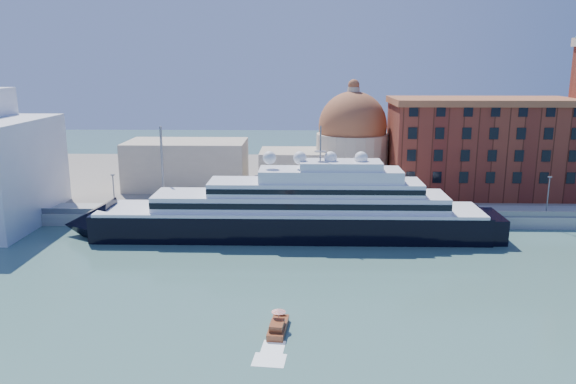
{
  "coord_description": "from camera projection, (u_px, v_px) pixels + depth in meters",
  "views": [
    {
      "loc": [
        9.32,
        -82.37,
        33.42
      ],
      "look_at": [
        6.83,
        18.0,
        10.17
      ],
      "focal_mm": 35.0,
      "sensor_mm": 36.0,
      "label": 1
    }
  ],
  "objects": [
    {
      "name": "ground",
      "position": [
        242.0,
        281.0,
        87.99
      ],
      "size": [
        400.0,
        400.0,
        0.0
      ],
      "primitive_type": "plane",
      "color": "#3A655C",
      "rests_on": "ground"
    },
    {
      "name": "superyacht",
      "position": [
        278.0,
        215.0,
        109.28
      ],
      "size": [
        85.28,
        11.82,
        25.49
      ],
      "color": "black",
      "rests_on": "ground"
    },
    {
      "name": "quay_fence",
      "position": [
        256.0,
        213.0,
        116.02
      ],
      "size": [
        180.0,
        0.1,
        1.2
      ],
      "primitive_type": "cube",
      "color": "slate",
      "rests_on": "quay"
    },
    {
      "name": "warehouse",
      "position": [
        480.0,
        146.0,
        134.26
      ],
      "size": [
        43.0,
        19.0,
        23.25
      ],
      "color": "maroon",
      "rests_on": "land"
    },
    {
      "name": "church",
      "position": [
        290.0,
        154.0,
        141.58
      ],
      "size": [
        66.0,
        18.0,
        25.5
      ],
      "color": "beige",
      "rests_on": "land"
    },
    {
      "name": "quay",
      "position": [
        258.0,
        215.0,
        120.82
      ],
      "size": [
        180.0,
        10.0,
        2.5
      ],
      "primitive_type": "cube",
      "color": "gray",
      "rests_on": "ground"
    },
    {
      "name": "land",
      "position": [
        269.0,
        178.0,
        160.81
      ],
      "size": [
        260.0,
        72.0,
        2.0
      ],
      "primitive_type": "cube",
      "color": "slate",
      "rests_on": "ground"
    },
    {
      "name": "lamp_posts",
      "position": [
        197.0,
        178.0,
        117.5
      ],
      "size": [
        120.8,
        2.4,
        18.0
      ],
      "color": "slate",
      "rests_on": "quay"
    },
    {
      "name": "water_taxi",
      "position": [
        278.0,
        326.0,
        71.19
      ],
      "size": [
        2.69,
        6.42,
        2.97
      ],
      "rotation": [
        0.0,
        0.0,
        -0.1
      ],
      "color": "maroon",
      "rests_on": "ground"
    }
  ]
}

